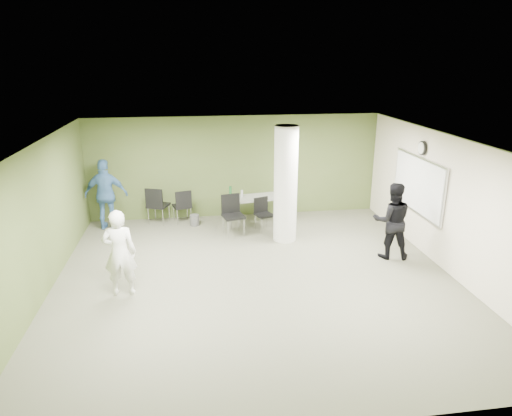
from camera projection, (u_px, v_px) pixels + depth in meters
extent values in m
plane|color=#595946|center=(256.00, 279.00, 9.26)|extent=(8.00, 8.00, 0.00)
plane|color=white|center=(256.00, 142.00, 8.38)|extent=(8.00, 8.00, 0.00)
cube|color=#4F602D|center=(235.00, 167.00, 12.58)|extent=(8.00, 2.80, 0.02)
cube|color=#4F602D|center=(38.00, 224.00, 8.28)|extent=(0.02, 8.00, 2.80)
cube|color=beige|center=(449.00, 205.00, 9.36)|extent=(0.02, 8.00, 2.80)
cylinder|color=silver|center=(286.00, 185.00, 10.83)|extent=(0.56, 0.56, 2.80)
cube|color=silver|center=(418.00, 185.00, 10.44)|extent=(0.04, 2.30, 1.30)
cube|color=white|center=(417.00, 185.00, 10.44)|extent=(0.02, 2.20, 1.20)
cylinder|color=black|center=(422.00, 148.00, 10.18)|extent=(0.05, 0.32, 0.32)
cylinder|color=white|center=(421.00, 148.00, 10.17)|extent=(0.02, 0.26, 0.26)
cube|color=#979792|center=(254.00, 198.00, 12.12)|extent=(1.65, 0.93, 0.04)
cylinder|color=silver|center=(231.00, 217.00, 11.79)|extent=(0.04, 0.04, 0.70)
cylinder|color=silver|center=(282.00, 212.00, 12.19)|extent=(0.04, 0.04, 0.70)
cylinder|color=silver|center=(226.00, 210.00, 12.29)|extent=(0.04, 0.04, 0.70)
cylinder|color=silver|center=(275.00, 206.00, 12.69)|extent=(0.04, 0.04, 0.70)
cylinder|color=#1B5325|center=(230.00, 191.00, 12.23)|extent=(0.07, 0.07, 0.25)
cylinder|color=#B2B2B7|center=(242.00, 193.00, 12.14)|extent=(0.06, 0.06, 0.18)
cylinder|color=#4C4C4C|center=(195.00, 220.00, 12.17)|extent=(0.25, 0.25, 0.29)
cube|color=black|center=(158.00, 205.00, 12.25)|extent=(0.65, 0.65, 0.05)
cube|color=black|center=(154.00, 198.00, 11.95)|extent=(0.47, 0.22, 0.49)
cylinder|color=silver|center=(169.00, 213.00, 12.47)|extent=(0.02, 0.02, 0.47)
cylinder|color=silver|center=(155.00, 211.00, 12.56)|extent=(0.02, 0.02, 0.47)
cylinder|color=silver|center=(163.00, 218.00, 12.09)|extent=(0.02, 0.02, 0.47)
cylinder|color=silver|center=(148.00, 216.00, 12.18)|extent=(0.02, 0.02, 0.47)
cube|color=black|center=(182.00, 206.00, 12.35)|extent=(0.56, 0.56, 0.05)
cube|color=black|center=(184.00, 199.00, 12.09)|extent=(0.43, 0.15, 0.45)
cylinder|color=silver|center=(187.00, 211.00, 12.65)|extent=(0.02, 0.02, 0.43)
cylinder|color=silver|center=(174.00, 213.00, 12.51)|extent=(0.02, 0.02, 0.43)
cylinder|color=silver|center=(191.00, 215.00, 12.33)|extent=(0.02, 0.02, 0.43)
cylinder|color=silver|center=(177.00, 217.00, 12.18)|extent=(0.02, 0.02, 0.43)
cube|color=black|center=(233.00, 216.00, 11.41)|extent=(0.60, 0.60, 0.05)
cube|color=black|center=(230.00, 203.00, 11.53)|extent=(0.48, 0.15, 0.49)
cylinder|color=silver|center=(228.00, 230.00, 11.23)|extent=(0.02, 0.02, 0.47)
cylinder|color=silver|center=(244.00, 228.00, 11.37)|extent=(0.02, 0.02, 0.47)
cylinder|color=silver|center=(223.00, 224.00, 11.60)|extent=(0.02, 0.02, 0.47)
cylinder|color=silver|center=(239.00, 222.00, 11.74)|extent=(0.02, 0.02, 0.47)
cube|color=black|center=(264.00, 215.00, 11.76)|extent=(0.54, 0.54, 0.05)
cube|color=black|center=(261.00, 205.00, 11.85)|extent=(0.39, 0.17, 0.41)
cylinder|color=silver|center=(262.00, 226.00, 11.60)|extent=(0.02, 0.02, 0.39)
cylinder|color=silver|center=(273.00, 224.00, 11.76)|extent=(0.02, 0.02, 0.39)
cylinder|color=silver|center=(255.00, 222.00, 11.89)|extent=(0.02, 0.02, 0.39)
cylinder|color=silver|center=(267.00, 220.00, 12.05)|extent=(0.02, 0.02, 0.39)
imported|color=white|center=(120.00, 253.00, 8.42)|extent=(0.61, 0.41, 1.68)
imported|color=black|center=(392.00, 221.00, 10.01)|extent=(0.95, 0.81, 1.73)
imported|color=#4573AB|center=(106.00, 195.00, 11.71)|extent=(1.11, 0.53, 1.85)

